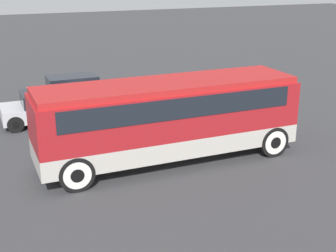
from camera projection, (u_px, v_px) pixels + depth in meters
name	position (u px, v px, depth m)	size (l,w,h in m)	color
ground_plane	(168.00, 160.00, 16.90)	(120.00, 120.00, 0.00)	#38383A
tour_bus	(170.00, 113.00, 16.37)	(9.29, 2.57, 2.92)	#B7B2A8
parked_car_near	(53.00, 106.00, 20.95)	(4.57, 1.97, 1.44)	#BCBCC1
parked_car_mid	(76.00, 90.00, 23.56)	(4.66, 1.80, 1.50)	silver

